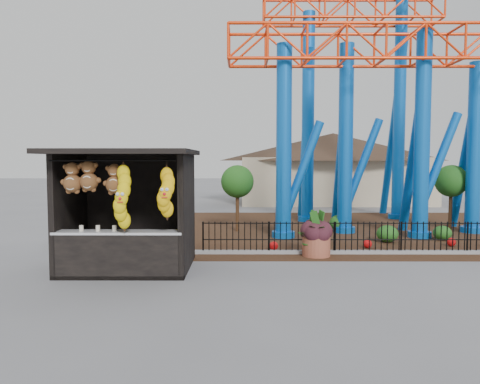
{
  "coord_description": "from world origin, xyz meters",
  "views": [
    {
      "loc": [
        -0.03,
        -11.01,
        2.87
      ],
      "look_at": [
        -0.08,
        1.5,
        2.0
      ],
      "focal_mm": 35.0,
      "sensor_mm": 36.0,
      "label": 1
    }
  ],
  "objects_px": {
    "roller_coaster": "(369,71)",
    "terracotta_planter": "(316,246)",
    "prize_booth": "(126,212)",
    "potted_plant": "(314,240)"
  },
  "relations": [
    {
      "from": "prize_booth",
      "to": "terracotta_planter",
      "type": "height_order",
      "value": "prize_booth"
    },
    {
      "from": "prize_booth",
      "to": "potted_plant",
      "type": "height_order",
      "value": "prize_booth"
    },
    {
      "from": "terracotta_planter",
      "to": "potted_plant",
      "type": "distance_m",
      "value": 0.19
    },
    {
      "from": "prize_booth",
      "to": "potted_plant",
      "type": "relative_size",
      "value": 3.6
    },
    {
      "from": "prize_booth",
      "to": "terracotta_planter",
      "type": "relative_size",
      "value": 4.24
    },
    {
      "from": "roller_coaster",
      "to": "terracotta_planter",
      "type": "bearing_deg",
      "value": -117.96
    },
    {
      "from": "roller_coaster",
      "to": "potted_plant",
      "type": "height_order",
      "value": "roller_coaster"
    },
    {
      "from": "prize_booth",
      "to": "potted_plant",
      "type": "bearing_deg",
      "value": 18.96
    },
    {
      "from": "prize_booth",
      "to": "terracotta_planter",
      "type": "distance_m",
      "value": 5.61
    },
    {
      "from": "roller_coaster",
      "to": "terracotta_planter",
      "type": "height_order",
      "value": "roller_coaster"
    }
  ]
}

